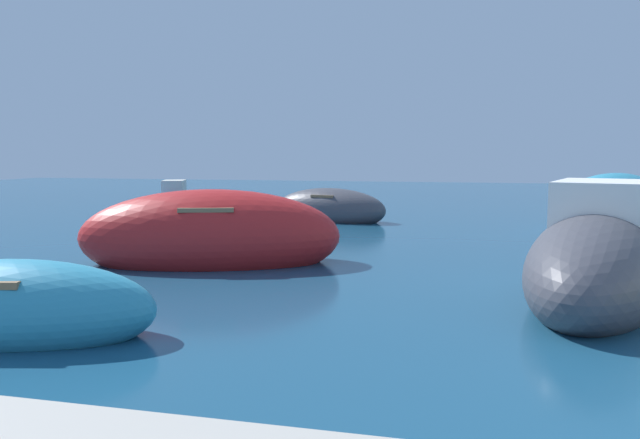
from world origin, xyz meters
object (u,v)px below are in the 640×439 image
moored_boat_0 (613,211)px  moored_boat_3 (330,209)px  moored_boat_7 (211,237)px  moored_boat_4 (174,207)px  moored_boat_5 (599,262)px  moored_boat_1 (12,310)px

moored_boat_0 → moored_boat_3: moored_boat_0 is taller
moored_boat_3 → moored_boat_7: (-0.60, -7.86, 0.15)m
moored_boat_4 → moored_boat_7: 9.01m
moored_boat_4 → moored_boat_7: (4.70, -7.69, 0.17)m
moored_boat_0 → moored_boat_7: (-8.72, -7.09, -0.05)m
moored_boat_4 → moored_boat_5: (11.46, -9.13, 0.21)m
moored_boat_1 → moored_boat_3: moored_boat_3 is taller
moored_boat_0 → moored_boat_1: moored_boat_0 is taller
moored_boat_5 → moored_boat_7: (-6.76, 1.44, -0.04)m
moored_boat_4 → moored_boat_7: bearing=12.6°
moored_boat_3 → moored_boat_7: bearing=-81.8°
moored_boat_0 → moored_boat_5: moored_boat_5 is taller
moored_boat_1 → moored_boat_4: moored_boat_4 is taller
moored_boat_0 → moored_boat_5: 8.75m
moored_boat_1 → moored_boat_4: 13.53m
moored_boat_3 → moored_boat_5: size_ratio=0.73×
moored_boat_7 → moored_boat_4: bearing=-76.2°
moored_boat_0 → moored_boat_7: bearing=162.5°
moored_boat_0 → moored_boat_3: bearing=117.9°
moored_boat_0 → moored_boat_4: size_ratio=1.69×
moored_boat_4 → moored_boat_0: bearing=68.6°
moored_boat_7 → moored_boat_5: bearing=150.4°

